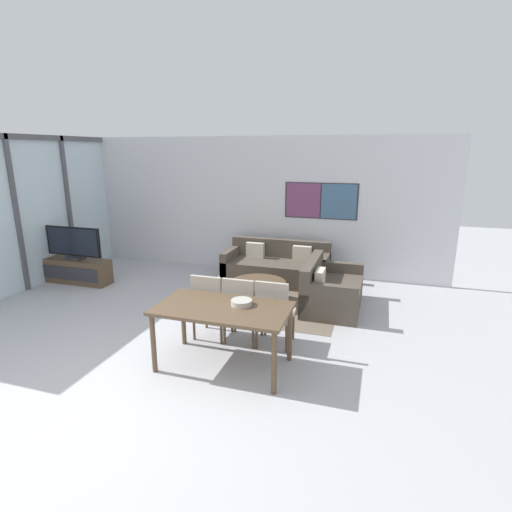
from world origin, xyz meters
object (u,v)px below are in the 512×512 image
Objects in this scene: sofa_side at (328,291)px; coffee_table at (258,287)px; dining_table at (223,313)px; fruit_bowl at (242,302)px; dining_chair_left at (210,303)px; tv_console at (77,271)px; television at (73,243)px; dining_chair_right at (274,310)px; sofa_main at (277,268)px; dining_chair_centre at (241,307)px.

coffee_table is at bearing 99.19° from sofa_side.
dining_table is 6.19× the size of fruit_bowl.
sofa_side is at bearing 49.81° from dining_chair_left.
sofa_side reaches higher than tv_console.
sofa_side is (4.87, 0.21, -0.52)m from television.
sofa_side is 1.71m from dining_chair_right.
sofa_side is 2.49m from dining_table.
television is at bearing 154.85° from fruit_bowl.
dining_table is at bearing -27.60° from television.
television reaches higher than sofa_side.
dining_chair_centre is at bearing -85.41° from sofa_main.
tv_console is 1.50× the size of dining_chair_left.
sofa_side is (4.87, 0.21, 0.03)m from tv_console.
dining_chair_right reaches higher than coffee_table.
coffee_table is 0.60× the size of dining_table.
fruit_bowl reaches higher than coffee_table.
television reaches higher than dining_chair_centre.
fruit_bowl is at bearing -82.78° from sofa_main.
fruit_bowl is (0.63, -0.51, 0.28)m from dining_chair_left.
dining_chair_centre is (-0.94, -1.63, 0.24)m from sofa_side.
tv_console is 1.50× the size of dining_chair_right.
television is 4.43m from dining_table.
tv_console reaches higher than coffee_table.
fruit_bowl is at bearing -25.15° from television.
sofa_main is 2.17× the size of dining_chair_left.
fruit_bowl is at bearing -25.14° from tv_console.
dining_chair_right reaches higher than dining_table.
dining_table is at bearing -124.17° from dining_chair_right.
dining_table is at bearing -86.28° from sofa_main.
sofa_main is at bearing 19.01° from tv_console.
sofa_side is at bearing 60.03° from dining_chair_centre.
dining_chair_centre is 3.68× the size of fruit_bowl.
dining_chair_right is (4.37, -1.40, -0.28)m from television.
fruit_bowl is at bearing -78.27° from coffee_table.
sofa_side is 1.53× the size of dining_chair_left.
fruit_bowl is (-0.75, -2.15, 0.53)m from sofa_side.
fruit_bowl is at bearing 32.24° from dining_table.
dining_table is (3.93, -2.05, 0.44)m from tv_console.
dining_chair_left is at bearing -98.89° from coffee_table.
sofa_main is 2.71m from dining_chair_centre.
dining_table is at bearing -90.00° from dining_chair_centre.
dining_chair_right is 3.68× the size of fruit_bowl.
sofa_main and sofa_side have the same top height.
dining_chair_centre is at bearing -19.83° from television.
coffee_table is at bearing 81.11° from dining_chair_left.
coffee_table is 1.48m from dining_chair_centre.
sofa_side is at bearing 70.76° from fruit_bowl.
dining_chair_right is at bearing 162.89° from sofa_side.
tv_console is 4.60m from dining_chair_right.
sofa_side is (1.16, -1.06, -0.00)m from sofa_main.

